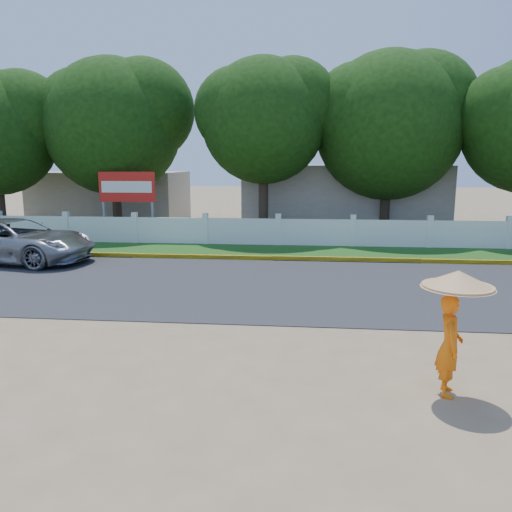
{
  "coord_description": "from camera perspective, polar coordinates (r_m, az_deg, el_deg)",
  "views": [
    {
      "loc": [
        1.08,
        -8.93,
        3.39
      ],
      "look_at": [
        0.0,
        2.0,
        1.3
      ],
      "focal_mm": 35.0,
      "sensor_mm": 36.0,
      "label": 1
    }
  ],
  "objects": [
    {
      "name": "monk_with_parasol",
      "position": [
        7.76,
        21.64,
        -6.26
      ],
      "size": [
        1.03,
        1.03,
        1.87
      ],
      "color": "orange",
      "rests_on": "ground"
    },
    {
      "name": "building_far",
      "position": [
        30.11,
        -16.08,
        6.56
      ],
      "size": [
        8.0,
        5.0,
        2.8
      ],
      "primitive_type": "cube",
      "color": "#B7AD99",
      "rests_on": "ground"
    },
    {
      "name": "curb",
      "position": [
        17.33,
        1.96,
        -0.25
      ],
      "size": [
        40.0,
        0.18,
        0.16
      ],
      "primitive_type": "cube",
      "color": "yellow",
      "rests_on": "ground"
    },
    {
      "name": "fence",
      "position": [
        20.36,
        2.54,
        2.74
      ],
      "size": [
        40.0,
        0.1,
        1.1
      ],
      "primitive_type": "cube",
      "color": "silver",
      "rests_on": "ground"
    },
    {
      "name": "vehicle",
      "position": [
        18.77,
        -25.8,
        1.58
      ],
      "size": [
        5.58,
        3.07,
        1.48
      ],
      "primitive_type": "imported",
      "rotation": [
        0.0,
        0.0,
        1.45
      ],
      "color": "gray",
      "rests_on": "ground"
    },
    {
      "name": "ground",
      "position": [
        9.61,
        -1.19,
        -9.88
      ],
      "size": [
        120.0,
        120.0,
        0.0
      ],
      "primitive_type": "plane",
      "color": "#9E8460",
      "rests_on": "ground"
    },
    {
      "name": "building_near",
      "position": [
        27.06,
        9.76,
        6.82
      ],
      "size": [
        10.0,
        6.0,
        3.2
      ],
      "primitive_type": "cube",
      "color": "#B7AD99",
      "rests_on": "ground"
    },
    {
      "name": "billboard",
      "position": [
        22.63,
        -14.51,
        7.26
      ],
      "size": [
        2.5,
        0.13,
        2.95
      ],
      "color": "gray",
      "rests_on": "ground"
    },
    {
      "name": "grass_verge",
      "position": [
        19.01,
        2.29,
        0.53
      ],
      "size": [
        60.0,
        3.5,
        0.03
      ],
      "primitive_type": "cube",
      "color": "#2D601E",
      "rests_on": "ground"
    },
    {
      "name": "road",
      "position": [
        13.89,
        1.01,
        -3.31
      ],
      "size": [
        60.0,
        7.0,
        0.02
      ],
      "primitive_type": "cube",
      "color": "#38383A",
      "rests_on": "ground"
    },
    {
      "name": "tree_row",
      "position": [
        23.4,
        6.31,
        14.64
      ],
      "size": [
        33.43,
        7.62,
        8.44
      ],
      "color": "#473828",
      "rests_on": "ground"
    }
  ]
}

